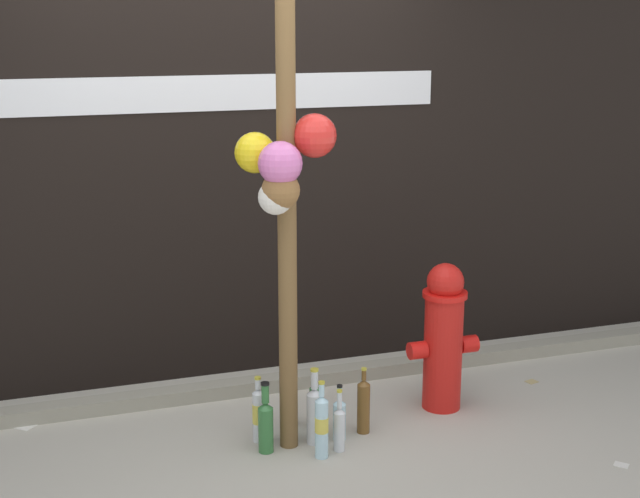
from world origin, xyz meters
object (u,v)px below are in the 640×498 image
bottle_1 (291,405)px  bottle_2 (314,413)px  memorial_post (284,110)px  fire_hydrant (443,336)px  bottle_6 (363,405)px  bottle_7 (339,427)px  bottle_3 (322,425)px  bottle_5 (290,406)px  bottle_9 (266,424)px  bottle_0 (258,413)px  bottle_8 (339,418)px  bottle_4 (315,405)px

bottle_1 → bottle_2: bearing=-79.1°
memorial_post → bottle_2: (0.15, 0.02, -1.53)m
memorial_post → fire_hydrant: memorial_post is taller
bottle_6 → bottle_1: bearing=147.1°
bottle_7 → fire_hydrant: bearing=23.6°
bottle_3 → bottle_5: 0.27m
fire_hydrant → bottle_5: size_ratio=2.01×
bottle_1 → bottle_9: bottle_9 is taller
memorial_post → bottle_3: 1.54m
memorial_post → bottle_1: 1.62m
fire_hydrant → bottle_0: 1.11m
bottle_7 → bottle_3: bearing=-160.2°
memorial_post → bottle_6: size_ratio=8.46×
bottle_1 → bottle_5: size_ratio=0.68×
bottle_2 → bottle_3: 0.16m
bottle_1 → bottle_3: bearing=-85.3°
bottle_2 → bottle_8: bearing=-1.4°
bottle_0 → bottle_7: (0.36, -0.23, -0.03)m
bottle_2 → bottle_8: size_ratio=1.35×
bottle_6 → bottle_9: 0.54m
memorial_post → bottle_7: size_ratio=9.29×
fire_hydrant → bottle_5: (-0.91, -0.10, -0.24)m
bottle_5 → bottle_8: bearing=-23.7°
bottle_9 → bottle_4: bearing=28.1°
bottle_1 → bottle_3: 0.41m
bottle_0 → bottle_5: bottle_5 is taller
bottle_5 → bottle_7: (0.19, -0.22, -0.05)m
fire_hydrant → bottle_6: (-0.53, -0.16, -0.27)m
bottle_9 → bottle_1: bearing=51.0°
bottle_4 → bottle_9: 0.35m
bottle_0 → memorial_post: bearing=-47.7°
bottle_0 → bottle_3: bearing=-46.7°
memorial_post → fire_hydrant: size_ratio=3.67×
bottle_2 → bottle_4: size_ratio=1.28×
bottle_3 → bottle_4: bottle_3 is taller
memorial_post → fire_hydrant: bearing=12.5°
bottle_5 → bottle_0: bearing=176.6°
bottle_0 → bottle_6: (0.55, -0.07, -0.00)m
bottle_7 → memorial_post: bearing=157.4°
fire_hydrant → bottle_6: 0.61m
bottle_8 → bottle_0: bearing=164.2°
fire_hydrant → bottle_2: size_ratio=2.05×
bottle_6 → bottle_7: bottle_6 is taller
bottle_4 → bottle_5: size_ratio=0.77×
fire_hydrant → bottle_2: bearing=-166.4°
bottle_1 → bottle_8: 0.31m
bottle_9 → bottle_6: bearing=5.2°
bottle_2 → bottle_9: 0.26m
bottle_3 → bottle_9: bottle_3 is taller
bottle_3 → bottle_7: bottle_3 is taller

